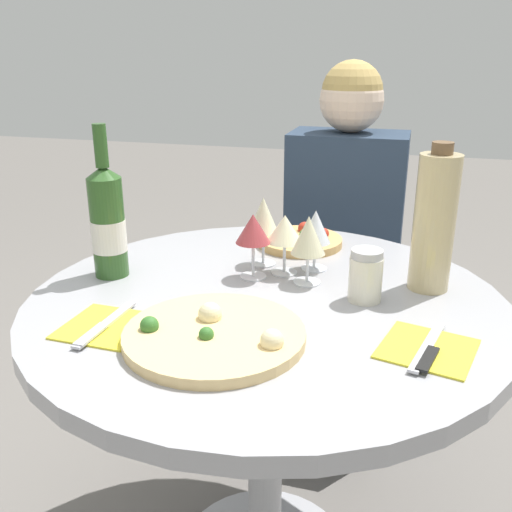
{
  "coord_description": "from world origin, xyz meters",
  "views": [
    {
      "loc": [
        0.27,
        -1.04,
        1.21
      ],
      "look_at": [
        -0.01,
        -0.03,
        0.82
      ],
      "focal_mm": 40.0,
      "sensor_mm": 36.0,
      "label": 1
    }
  ],
  "objects_px": {
    "dining_table": "(266,348)",
    "tall_carafe": "(434,222)",
    "chair_behind_diner": "(344,279)",
    "seated_diner": "(340,267)",
    "wine_bottle": "(108,222)",
    "pizza_large": "(215,334)"
  },
  "relations": [
    {
      "from": "seated_diner",
      "to": "tall_carafe",
      "type": "height_order",
      "value": "seated_diner"
    },
    {
      "from": "dining_table",
      "to": "chair_behind_diner",
      "type": "bearing_deg",
      "value": 85.71
    },
    {
      "from": "dining_table",
      "to": "chair_behind_diner",
      "type": "relative_size",
      "value": 1.1
    },
    {
      "from": "dining_table",
      "to": "pizza_large",
      "type": "bearing_deg",
      "value": -100.78
    },
    {
      "from": "pizza_large",
      "to": "tall_carafe",
      "type": "bearing_deg",
      "value": 43.73
    },
    {
      "from": "dining_table",
      "to": "tall_carafe",
      "type": "distance_m",
      "value": 0.44
    },
    {
      "from": "seated_diner",
      "to": "wine_bottle",
      "type": "relative_size",
      "value": 3.49
    },
    {
      "from": "tall_carafe",
      "to": "dining_table",
      "type": "bearing_deg",
      "value": -156.63
    },
    {
      "from": "chair_behind_diner",
      "to": "tall_carafe",
      "type": "relative_size",
      "value": 2.9
    },
    {
      "from": "wine_bottle",
      "to": "tall_carafe",
      "type": "bearing_deg",
      "value": 9.6
    },
    {
      "from": "chair_behind_diner",
      "to": "tall_carafe",
      "type": "bearing_deg",
      "value": 109.95
    },
    {
      "from": "chair_behind_diner",
      "to": "wine_bottle",
      "type": "distance_m",
      "value": 1.02
    },
    {
      "from": "chair_behind_diner",
      "to": "seated_diner",
      "type": "xyz_separation_m",
      "value": [
        0.0,
        -0.14,
        0.1
      ]
    },
    {
      "from": "seated_diner",
      "to": "tall_carafe",
      "type": "xyz_separation_m",
      "value": [
        0.26,
        -0.57,
        0.34
      ]
    },
    {
      "from": "seated_diner",
      "to": "pizza_large",
      "type": "relative_size",
      "value": 3.66
    },
    {
      "from": "dining_table",
      "to": "pizza_large",
      "type": "xyz_separation_m",
      "value": [
        -0.04,
        -0.21,
        0.13
      ]
    },
    {
      "from": "pizza_large",
      "to": "wine_bottle",
      "type": "distance_m",
      "value": 0.42
    },
    {
      "from": "pizza_large",
      "to": "wine_bottle",
      "type": "height_order",
      "value": "wine_bottle"
    },
    {
      "from": "dining_table",
      "to": "chair_behind_diner",
      "type": "xyz_separation_m",
      "value": [
        0.06,
        0.85,
        -0.17
      ]
    },
    {
      "from": "tall_carafe",
      "to": "seated_diner",
      "type": "bearing_deg",
      "value": 114.41
    },
    {
      "from": "chair_behind_diner",
      "to": "wine_bottle",
      "type": "relative_size",
      "value": 2.67
    },
    {
      "from": "chair_behind_diner",
      "to": "tall_carafe",
      "type": "distance_m",
      "value": 0.87
    }
  ]
}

